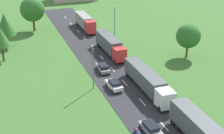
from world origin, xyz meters
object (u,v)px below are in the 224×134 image
(car_fourth, at_px, (103,68))
(tree_pine, at_px, (5,25))
(tree_maple, at_px, (188,36))
(car_third, at_px, (114,85))
(lamppost_third, at_px, (114,22))
(truck_fourth, at_px, (85,22))
(tree_oak, at_px, (32,10))
(car_second, at_px, (151,129))
(truck_second, at_px, (147,80))
(truck_third, at_px, (110,44))
(lamppost_second, at_px, (93,65))
(motorcycle_courier, at_px, (138,132))
(tree_birch, at_px, (0,36))

(car_fourth, distance_m, tree_pine, 26.85)
(car_fourth, xyz_separation_m, tree_maple, (19.38, 0.79, 3.94))
(car_third, height_order, lamppost_third, lamppost_third)
(truck_fourth, distance_m, tree_pine, 22.59)
(car_fourth, height_order, tree_oak, tree_oak)
(car_second, relative_size, car_third, 1.07)
(truck_second, bearing_deg, truck_third, 89.67)
(car_second, xyz_separation_m, lamppost_third, (8.69, 36.76, 4.12))
(lamppost_second, distance_m, tree_oak, 38.19)
(tree_maple, bearing_deg, tree_oak, 132.48)
(truck_third, relative_size, tree_maple, 1.79)
(truck_third, relative_size, motorcycle_courier, 6.79)
(truck_second, relative_size, car_second, 3.37)
(car_second, xyz_separation_m, tree_maple, (19.82, 22.06, 3.95))
(lamppost_second, bearing_deg, truck_second, -25.69)
(lamppost_second, distance_m, tree_pine, 29.58)
(car_fourth, bearing_deg, motorcycle_courier, -96.31)
(car_second, bearing_deg, car_third, 90.51)
(truck_third, distance_m, tree_oak, 27.14)
(tree_maple, bearing_deg, lamppost_third, 127.14)
(car_third, relative_size, lamppost_third, 0.46)
(lamppost_second, xyz_separation_m, tree_pine, (-12.70, 26.69, 0.98))
(car_second, relative_size, tree_maple, 0.60)
(car_fourth, bearing_deg, truck_second, -66.17)
(motorcycle_courier, xyz_separation_m, tree_oak, (-6.66, 52.72, 5.32))
(truck_third, bearing_deg, truck_fourth, 90.29)
(tree_oak, bearing_deg, tree_maple, -47.52)
(lamppost_second, bearing_deg, truck_third, 60.05)
(truck_third, xyz_separation_m, motorcycle_courier, (-6.87, -29.47, -1.65))
(lamppost_third, xyz_separation_m, tree_maple, (11.13, -14.70, -0.16))
(car_fourth, distance_m, tree_oak, 33.38)
(tree_maple, distance_m, tree_pine, 41.04)
(truck_second, height_order, car_second, truck_second)
(motorcycle_courier, bearing_deg, tree_birch, 114.95)
(truck_fourth, relative_size, tree_oak, 1.41)
(tree_oak, bearing_deg, lamppost_second, -82.28)
(tree_pine, bearing_deg, tree_maple, -28.89)
(truck_second, bearing_deg, tree_maple, 36.01)
(car_third, distance_m, lamppost_third, 24.99)
(lamppost_third, bearing_deg, car_fourth, -118.01)
(car_third, relative_size, tree_pine, 0.51)
(car_fourth, bearing_deg, car_third, -94.29)
(truck_third, distance_m, lamppost_second, 16.98)
(car_third, bearing_deg, motorcycle_courier, -97.43)
(truck_fourth, height_order, lamppost_second, lamppost_second)
(tree_oak, bearing_deg, truck_third, -59.80)
(lamppost_third, bearing_deg, motorcycle_courier, -106.15)
(truck_third, xyz_separation_m, tree_maple, (14.83, -7.71, 2.57))
(car_second, relative_size, lamppost_third, 0.50)
(car_second, height_order, lamppost_third, lamppost_third)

